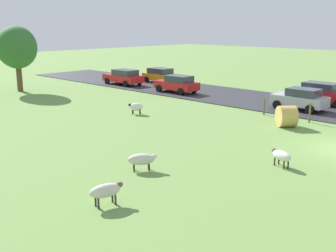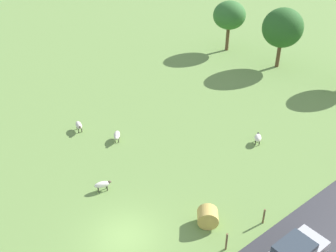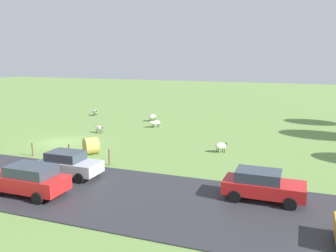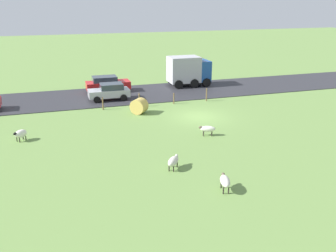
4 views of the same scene
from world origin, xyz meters
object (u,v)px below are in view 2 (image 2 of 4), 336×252
at_px(sheep_2, 103,185).
at_px(hay_bale_0, 208,217).
at_px(sheep_4, 117,135).
at_px(tree_1, 229,15).
at_px(sheep_3, 258,138).
at_px(tree_2, 283,28).
at_px(sheep_0, 79,125).

xyz_separation_m(sheep_2, hay_bale_0, (6.87, 3.45, 0.14)).
bearing_deg(sheep_2, sheep_4, 138.25).
relative_size(sheep_4, tree_1, 0.20).
height_order(sheep_3, tree_2, tree_2).
bearing_deg(sheep_2, tree_2, 102.52).
bearing_deg(tree_2, sheep_2, -77.48).
bearing_deg(sheep_3, tree_1, 141.07).
distance_m(sheep_0, hay_bale_0, 14.79).
bearing_deg(tree_2, hay_bale_0, -61.06).
height_order(sheep_4, tree_2, tree_2).
distance_m(sheep_4, hay_bale_0, 11.48).
bearing_deg(tree_1, sheep_3, -38.93).
distance_m(sheep_3, tree_2, 16.76).
height_order(sheep_0, tree_1, tree_1).
height_order(sheep_4, tree_1, tree_1).
height_order(hay_bale_0, tree_1, tree_1).
height_order(sheep_3, tree_1, tree_1).
bearing_deg(hay_bale_0, sheep_3, 112.84).
bearing_deg(sheep_2, sheep_0, 163.19).
xyz_separation_m(hay_bale_0, tree_1, (-19.96, 22.31, 3.70)).
distance_m(hay_bale_0, tree_1, 30.16).
bearing_deg(sheep_4, tree_2, 93.29).
height_order(sheep_0, hay_bale_0, hay_bale_0).
distance_m(sheep_2, sheep_3, 13.15).
bearing_deg(sheep_2, hay_bale_0, 26.66).
relative_size(sheep_3, sheep_4, 0.87).
height_order(sheep_2, hay_bale_0, hay_bale_0).
distance_m(sheep_0, sheep_3, 15.02).
height_order(sheep_0, tree_2, tree_2).
distance_m(sheep_4, tree_2, 22.81).
bearing_deg(tree_2, sheep_0, -94.72).
bearing_deg(tree_1, sheep_0, -77.44).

